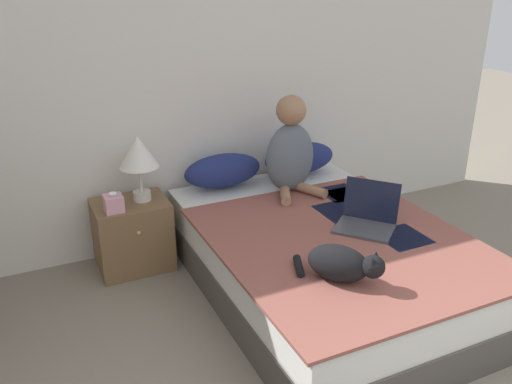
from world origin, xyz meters
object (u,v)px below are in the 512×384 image
at_px(tissue_box, 114,203).
at_px(bed, 323,261).
at_px(pillow_near, 223,171).
at_px(nightstand, 133,235).
at_px(pillow_far, 299,158).
at_px(person_sitting, 291,151).
at_px(laptop_open, 367,218).
at_px(cat_tabby, 342,263).
at_px(table_lamp, 138,154).

bearing_deg(tissue_box, bed, -33.42).
height_order(pillow_near, nightstand, pillow_near).
distance_m(pillow_near, pillow_far, 0.65).
xyz_separation_m(pillow_near, person_sitting, (0.40, -0.29, 0.18)).
bearing_deg(person_sitting, pillow_near, 144.40).
distance_m(bed, laptop_open, 0.40).
xyz_separation_m(bed, pillow_near, (-0.32, 0.91, 0.37)).
bearing_deg(cat_tabby, nightstand, 170.43).
distance_m(nightstand, table_lamp, 0.59).
relative_size(person_sitting, cat_tabby, 1.50).
height_order(laptop_open, tissue_box, laptop_open).
bearing_deg(tissue_box, pillow_far, 5.50).
height_order(bed, tissue_box, tissue_box).
xyz_separation_m(cat_tabby, table_lamp, (-0.68, 1.43, 0.25)).
bearing_deg(person_sitting, nightstand, 167.45).
distance_m(person_sitting, tissue_box, 1.27).
distance_m(pillow_far, laptop_open, 1.02).
bearing_deg(person_sitting, tissue_box, 173.21).
bearing_deg(pillow_near, pillow_far, 0.00).
distance_m(laptop_open, tissue_box, 1.64).
bearing_deg(table_lamp, person_sitting, -13.63).
height_order(laptop_open, table_lamp, table_lamp).
xyz_separation_m(cat_tabby, nightstand, (-0.77, 1.43, -0.33)).
distance_m(cat_tabby, tissue_box, 1.61).
height_order(person_sitting, table_lamp, person_sitting).
relative_size(pillow_near, table_lamp, 1.28).
relative_size(pillow_far, cat_tabby, 1.26).
xyz_separation_m(cat_tabby, tissue_box, (-0.90, 1.33, -0.02)).
height_order(pillow_far, table_lamp, table_lamp).
xyz_separation_m(bed, nightstand, (-1.03, 0.86, 0.01)).
height_order(pillow_near, table_lamp, table_lamp).
xyz_separation_m(nightstand, table_lamp, (0.09, 0.00, 0.58)).
height_order(pillow_near, person_sitting, person_sitting).
bearing_deg(tissue_box, pillow_near, 9.70).
bearing_deg(tissue_box, cat_tabby, -56.00).
relative_size(pillow_near, pillow_far, 1.00).
bearing_deg(pillow_far, person_sitting, -129.93).
bearing_deg(pillow_near, bed, -70.30).
distance_m(laptop_open, table_lamp, 1.55).
distance_m(pillow_near, laptop_open, 1.16).
relative_size(laptop_open, nightstand, 0.93).
bearing_deg(nightstand, laptop_open, -37.56).
relative_size(bed, pillow_far, 3.60).
distance_m(cat_tabby, laptop_open, 0.67).
distance_m(laptop_open, nightstand, 1.62).
bearing_deg(pillow_near, laptop_open, -61.25).
xyz_separation_m(bed, tissue_box, (-1.16, 0.76, 0.32)).
relative_size(bed, table_lamp, 4.60).
bearing_deg(person_sitting, bed, -97.43).
bearing_deg(person_sitting, laptop_open, -78.14).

